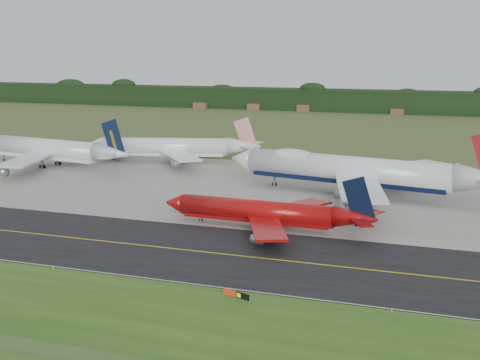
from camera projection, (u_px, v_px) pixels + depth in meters
name	position (u px, v px, depth m)	size (l,w,h in m)	color
ground	(244.00, 249.00, 117.82)	(600.00, 600.00, 0.00)	#3E4E24
grass_verge	(154.00, 325.00, 85.45)	(400.00, 30.00, 0.01)	#245519
taxiway	(236.00, 255.00, 114.12)	(400.00, 32.00, 0.02)	black
apron	(312.00, 192.00, 164.98)	(400.00, 78.00, 0.01)	gray
taxiway_centreline	(236.00, 255.00, 114.11)	(400.00, 0.40, 0.00)	gold
taxiway_edge_line	(201.00, 285.00, 99.78)	(400.00, 0.25, 0.00)	silver
perimeter_fence	(100.00, 360.00, 73.22)	(320.00, 0.10, 320.00)	slate
horizon_treeline	(406.00, 103.00, 369.94)	(700.00, 25.00, 12.00)	black
jet_ba_747	(356.00, 171.00, 159.41)	(71.14, 58.12, 17.96)	silver
jet_red_737	(267.00, 213.00, 130.52)	(43.65, 35.66, 11.80)	#950A0B
jet_navy_gold	(49.00, 150.00, 199.77)	(60.67, 52.26, 15.68)	silver
jet_star_tail	(174.00, 147.00, 206.79)	(54.01, 44.26, 14.42)	white
taxiway_sign	(236.00, 294.00, 93.04)	(4.39, 1.72, 1.53)	slate
edge_marker_left	(53.00, 267.00, 107.14)	(0.16, 0.16, 0.50)	yellow
edge_marker_center	(230.00, 290.00, 97.16)	(0.16, 0.16, 0.50)	yellow
edge_marker_right	(392.00, 310.00, 89.57)	(0.16, 0.16, 0.50)	yellow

